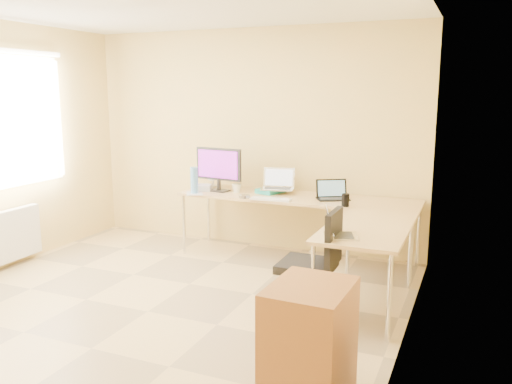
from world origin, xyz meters
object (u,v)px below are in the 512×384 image
at_px(water_bottle, 194,180).
at_px(laptop_return, 342,224).
at_px(desk_return, 366,267).
at_px(office_chair, 307,261).
at_px(desk_main, 297,228).
at_px(laptop_center, 278,179).
at_px(laptop_black, 333,190).
at_px(monitor, 219,170).
at_px(keyboard, 271,199).
at_px(mug, 237,188).
at_px(desk_fan, 213,177).
at_px(cabinet, 309,347).

distance_m(water_bottle, laptop_return, 2.27).
relative_size(desk_return, office_chair, 1.37).
bearing_deg(desk_main, laptop_center, 166.27).
xyz_separation_m(laptop_black, office_chair, (0.17, -1.42, -0.34)).
bearing_deg(monitor, keyboard, -10.67).
xyz_separation_m(desk_return, laptop_center, (-1.23, 1.06, 0.53)).
relative_size(mug, desk_fan, 0.43).
relative_size(desk_return, laptop_center, 3.62).
bearing_deg(desk_return, monitor, 153.84).
distance_m(office_chair, cabinet, 1.22).
relative_size(laptop_return, cabinet, 0.40).
xyz_separation_m(laptop_black, laptop_return, (0.44, -1.40, -0.00)).
distance_m(laptop_center, laptop_black, 0.67).
bearing_deg(mug, laptop_return, -41.03).
relative_size(water_bottle, office_chair, 0.32).
relative_size(desk_return, cabinet, 1.66).
distance_m(laptop_black, office_chair, 1.47).
height_order(keyboard, laptop_return, laptop_return).
bearing_deg(mug, water_bottle, -149.69).
bearing_deg(desk_fan, office_chair, -25.76).
bearing_deg(office_chair, water_bottle, 145.73).
distance_m(desk_return, desk_fan, 2.45).
distance_m(keyboard, laptop_return, 1.53).
relative_size(keyboard, mug, 4.00).
distance_m(laptop_black, desk_fan, 1.54).
bearing_deg(office_chair, laptop_center, 118.45).
distance_m(desk_main, desk_return, 1.40).
xyz_separation_m(desk_main, office_chair, (0.57, -1.43, 0.14)).
xyz_separation_m(mug, cabinet, (1.67, -2.53, -0.42)).
xyz_separation_m(desk_main, monitor, (-0.94, -0.06, 0.62)).
height_order(desk_main, desk_fan, desk_fan).
bearing_deg(office_chair, laptop_black, 96.09).
xyz_separation_m(desk_main, desk_fan, (-1.13, 0.16, 0.49)).
xyz_separation_m(desk_return, water_bottle, (-2.10, 0.70, 0.52)).
relative_size(desk_main, laptop_return, 8.43).
bearing_deg(water_bottle, laptop_black, 10.72).
distance_m(desk_return, keyboard, 1.42).
relative_size(keyboard, water_bottle, 1.43).
distance_m(desk_return, monitor, 2.22).
bearing_deg(cabinet, keyboard, 119.08).
distance_m(desk_main, keyboard, 0.52).
distance_m(mug, desk_fan, 0.47).
xyz_separation_m(laptop_center, cabinet, (1.21, -2.65, -0.54)).
bearing_deg(laptop_black, keyboard, 175.98).
bearing_deg(mug, laptop_black, 2.46).
bearing_deg(monitor, desk_return, -19.11).
relative_size(desk_main, desk_return, 2.04).
height_order(desk_main, laptop_return, laptop_return).
relative_size(laptop_center, desk_fan, 1.43).
height_order(laptop_black, cabinet, laptop_black).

